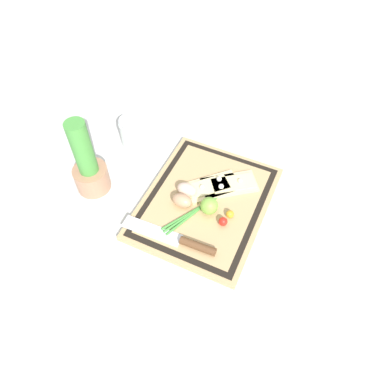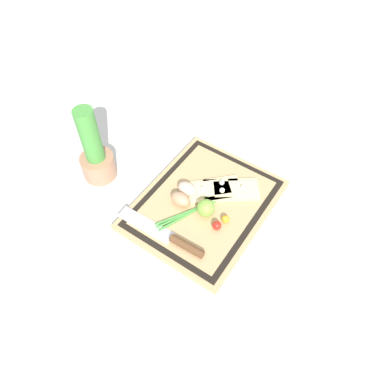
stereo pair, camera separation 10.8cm
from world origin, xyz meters
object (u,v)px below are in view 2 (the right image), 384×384
(lime, at_px, (206,208))
(cherry_tomato_red, at_px, (217,225))
(pizza_slice_far, at_px, (213,189))
(egg_pink, at_px, (188,188))
(egg_brown, at_px, (180,199))
(herb_pot, at_px, (95,155))
(sauce_jar, at_px, (146,128))
(cherry_tomato_yellow, at_px, (225,219))
(pizza_slice_near, at_px, (232,189))
(knife, at_px, (174,240))

(lime, height_order, cherry_tomato_red, lime)
(pizza_slice_far, height_order, egg_pink, egg_pink)
(egg_brown, xyz_separation_m, herb_pot, (-0.04, 0.28, 0.05))
(herb_pot, relative_size, sauce_jar, 2.49)
(sauce_jar, bearing_deg, cherry_tomato_yellow, -111.22)
(egg_pink, bearing_deg, pizza_slice_near, -52.86)
(cherry_tomato_red, distance_m, cherry_tomato_yellow, 0.03)
(herb_pot, xyz_separation_m, sauce_jar, (0.21, -0.02, -0.04))
(herb_pot, bearing_deg, egg_brown, -82.57)
(knife, xyz_separation_m, egg_brown, (0.11, 0.06, 0.01))
(egg_pink, xyz_separation_m, cherry_tomato_red, (-0.06, -0.14, -0.01))
(pizza_slice_near, xyz_separation_m, cherry_tomato_red, (-0.14, -0.03, 0.01))
(pizza_slice_far, height_order, cherry_tomato_red, cherry_tomato_red)
(egg_pink, distance_m, lime, 0.09)
(knife, xyz_separation_m, cherry_tomato_red, (0.10, -0.07, 0.00))
(egg_brown, height_order, lime, lime)
(knife, xyz_separation_m, cherry_tomato_yellow, (0.13, -0.08, 0.00))
(knife, height_order, cherry_tomato_red, cherry_tomato_red)
(cherry_tomato_red, bearing_deg, cherry_tomato_yellow, -14.86)
(knife, distance_m, egg_brown, 0.13)
(egg_brown, bearing_deg, herb_pot, 97.43)
(lime, bearing_deg, cherry_tomato_red, -115.35)
(pizza_slice_near, xyz_separation_m, egg_pink, (-0.08, 0.10, 0.01))
(egg_pink, bearing_deg, egg_brown, -173.80)
(lime, xyz_separation_m, cherry_tomato_red, (-0.02, -0.05, -0.01))
(lime, bearing_deg, egg_pink, 68.90)
(lime, height_order, sauce_jar, sauce_jar)
(egg_pink, height_order, cherry_tomato_red, egg_pink)
(pizza_slice_near, xyz_separation_m, pizza_slice_far, (-0.03, 0.05, 0.00))
(pizza_slice_near, height_order, pizza_slice_far, same)
(knife, bearing_deg, egg_pink, 22.02)
(pizza_slice_near, height_order, egg_pink, egg_pink)
(pizza_slice_far, relative_size, knife, 0.62)
(egg_pink, bearing_deg, cherry_tomato_red, -112.77)
(pizza_slice_near, height_order, egg_brown, egg_brown)
(knife, bearing_deg, cherry_tomato_yellow, -31.66)
(knife, bearing_deg, cherry_tomato_red, -36.10)
(pizza_slice_near, height_order, cherry_tomato_yellow, same)
(knife, bearing_deg, lime, -9.16)
(herb_pot, bearing_deg, egg_pink, -73.74)
(egg_brown, bearing_deg, sauce_jar, 56.30)
(knife, bearing_deg, egg_brown, 27.48)
(pizza_slice_near, distance_m, knife, 0.24)
(cherry_tomato_yellow, height_order, herb_pot, herb_pot)
(pizza_slice_near, distance_m, sauce_jar, 0.36)
(lime, relative_size, cherry_tomato_red, 1.98)
(cherry_tomato_red, bearing_deg, knife, 143.90)
(egg_pink, bearing_deg, pizza_slice_far, -48.33)
(cherry_tomato_red, bearing_deg, egg_pink, 67.23)
(pizza_slice_far, xyz_separation_m, sauce_jar, (0.08, 0.31, 0.02))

